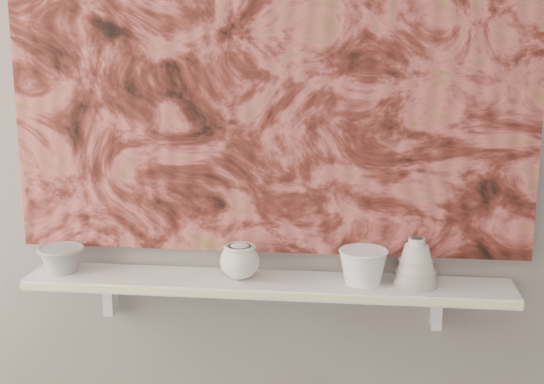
# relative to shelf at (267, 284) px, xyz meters

# --- Properties ---
(wall_back) EXTENTS (3.60, 0.00, 3.60)m
(wall_back) POSITION_rel_shelf_xyz_m (0.00, 0.09, 0.44)
(wall_back) COLOR slate
(wall_back) RESTS_ON floor
(shelf) EXTENTS (1.40, 0.18, 0.03)m
(shelf) POSITION_rel_shelf_xyz_m (0.00, 0.00, 0.00)
(shelf) COLOR white
(shelf) RESTS_ON wall_back
(shelf_stripe) EXTENTS (1.40, 0.01, 0.02)m
(shelf_stripe) POSITION_rel_shelf_xyz_m (0.00, -0.09, 0.00)
(shelf_stripe) COLOR #FBEFA7
(shelf_stripe) RESTS_ON shelf
(bracket_left) EXTENTS (0.03, 0.06, 0.12)m
(bracket_left) POSITION_rel_shelf_xyz_m (-0.49, 0.06, -0.07)
(bracket_left) COLOR white
(bracket_left) RESTS_ON wall_back
(bracket_right) EXTENTS (0.03, 0.06, 0.12)m
(bracket_right) POSITION_rel_shelf_xyz_m (0.49, 0.06, -0.07)
(bracket_right) COLOR white
(bracket_right) RESTS_ON wall_back
(painting) EXTENTS (1.50, 0.02, 1.10)m
(painting) POSITION_rel_shelf_xyz_m (0.00, 0.08, 0.62)
(painting) COLOR maroon
(painting) RESTS_ON wall_back
(house_motif) EXTENTS (0.09, 0.00, 0.08)m
(house_motif) POSITION_rel_shelf_xyz_m (0.45, 0.07, 0.32)
(house_motif) COLOR black
(house_motif) RESTS_ON painting
(bowl_grey) EXTENTS (0.15, 0.15, 0.08)m
(bowl_grey) POSITION_rel_shelf_xyz_m (-0.61, 0.00, 0.05)
(bowl_grey) COLOR gray
(bowl_grey) RESTS_ON shelf
(cup_cream) EXTENTS (0.13, 0.13, 0.10)m
(cup_cream) POSITION_rel_shelf_xyz_m (-0.08, 0.00, 0.07)
(cup_cream) COLOR beige
(cup_cream) RESTS_ON shelf
(bell_vessel) EXTENTS (0.13, 0.13, 0.14)m
(bell_vessel) POSITION_rel_shelf_xyz_m (0.42, 0.00, 0.08)
(bell_vessel) COLOR silver
(bell_vessel) RESTS_ON shelf
(bowl_white) EXTENTS (0.17, 0.17, 0.10)m
(bowl_white) POSITION_rel_shelf_xyz_m (0.27, 0.00, 0.07)
(bowl_white) COLOR white
(bowl_white) RESTS_ON shelf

